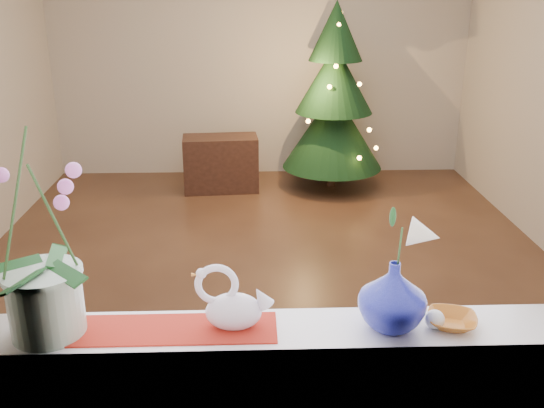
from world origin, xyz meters
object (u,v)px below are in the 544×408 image
(paperweight, at_px, (435,319))
(side_table, at_px, (221,164))
(amber_dish, at_px, (452,322))
(xmas_tree, at_px, (334,98))
(swan, at_px, (233,298))
(orchid_pot, at_px, (35,227))
(blue_vase, at_px, (393,291))

(paperweight, relative_size, side_table, 0.09)
(amber_dish, xyz_separation_m, xmas_tree, (0.16, 4.32, 0.01))
(swan, xyz_separation_m, side_table, (-0.25, 4.22, -0.75))
(orchid_pot, xyz_separation_m, amber_dish, (1.37, -0.01, -0.37))
(blue_vase, xyz_separation_m, paperweight, (0.15, -0.01, -0.11))
(orchid_pot, height_order, paperweight, orchid_pot)
(swan, xyz_separation_m, paperweight, (0.69, -0.03, -0.08))
(blue_vase, bearing_deg, side_table, 100.55)
(xmas_tree, height_order, side_table, xmas_tree)
(paperweight, height_order, xmas_tree, xmas_tree)
(orchid_pot, relative_size, amber_dish, 5.44)
(swan, height_order, blue_vase, blue_vase)
(paperweight, distance_m, amber_dish, 0.07)
(blue_vase, height_order, xmas_tree, xmas_tree)
(xmas_tree, bearing_deg, orchid_pot, -109.63)
(side_table, bearing_deg, paperweight, -81.73)
(blue_vase, relative_size, side_table, 0.37)
(swan, height_order, side_table, swan)
(orchid_pot, xyz_separation_m, xmas_tree, (1.54, 4.31, -0.36))
(orchid_pot, height_order, amber_dish, orchid_pot)
(amber_dish, height_order, xmas_tree, xmas_tree)
(swan, height_order, paperweight, swan)
(blue_vase, height_order, amber_dish, blue_vase)
(blue_vase, bearing_deg, xmas_tree, 85.04)
(amber_dish, distance_m, xmas_tree, 4.32)
(xmas_tree, bearing_deg, blue_vase, -94.96)
(blue_vase, xyz_separation_m, xmas_tree, (0.37, 4.31, -0.11))
(orchid_pot, distance_m, swan, 0.68)
(swan, relative_size, amber_dish, 1.86)
(blue_vase, distance_m, side_table, 4.38)
(xmas_tree, bearing_deg, swan, -102.01)
(xmas_tree, bearing_deg, paperweight, -92.99)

